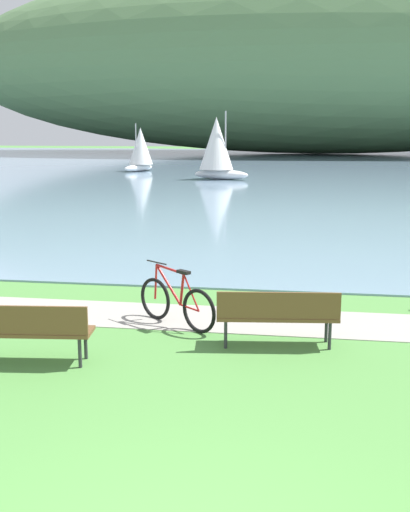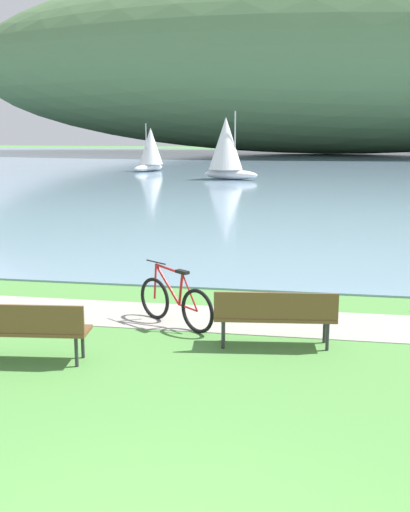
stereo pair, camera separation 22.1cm
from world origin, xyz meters
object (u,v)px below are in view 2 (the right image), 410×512
Objects in this scene: park_bench_near_camera at (275,314)px; sailboat_mid_bay at (226,148)px; sailboat_toward_hillside at (150,149)px; park_bench_further_along at (23,327)px; bicycle_leaning_near_bench at (175,302)px.

sailboat_mid_bay is (-4.97, 29.65, 1.45)m from park_bench_near_camera.
park_bench_further_along is at bearing -77.80° from sailboat_toward_hillside.
park_bench_near_camera is 37.73m from sailboat_toward_hillside.
sailboat_toward_hillside reaches higher than park_bench_further_along.
sailboat_toward_hillside is at bearing 105.47° from bicycle_leaning_near_bench.
sailboat_mid_bay is (-3.28, 28.88, 1.57)m from bicycle_leaning_near_bench.
sailboat_mid_bay is at bearing 96.48° from bicycle_leaning_near_bench.
sailboat_toward_hillside is (-11.42, 35.94, 1.12)m from park_bench_near_camera.
sailboat_mid_bay reaches higher than bicycle_leaning_near_bench.
sailboat_mid_bay reaches higher than park_bench_further_along.
park_bench_near_camera is 0.54× the size of sailboat_toward_hillside.
park_bench_further_along is at bearing -87.07° from sailboat_mid_bay.
sailboat_toward_hillside is (-8.04, 37.18, 1.12)m from park_bench_further_along.
park_bench_further_along is at bearing -130.23° from bicycle_leaning_near_bench.
park_bench_near_camera is at bearing -24.47° from bicycle_leaning_near_bench.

